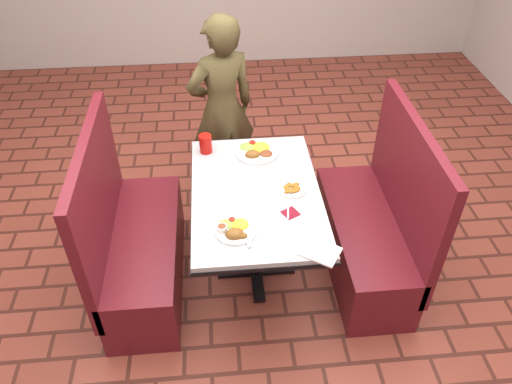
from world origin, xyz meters
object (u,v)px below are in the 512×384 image
dining_table (256,204)px  booth_bench_right (371,232)px  red_tumbler (206,144)px  booth_bench_left (137,248)px  near_dinner_plate (235,228)px  plantain_plate (292,189)px  far_dinner_plate (257,149)px  diner_person (222,110)px

dining_table → booth_bench_right: 0.86m
red_tumbler → dining_table: bearing=-57.1°
booth_bench_left → booth_bench_right: same height
near_dinner_plate → plantain_plate: size_ratio=1.39×
booth_bench_right → far_dinner_plate: size_ratio=4.01×
booth_bench_right → plantain_plate: bearing=-179.9°
dining_table → near_dinner_plate: bearing=-114.1°
far_dinner_plate → red_tumbler: 0.35m
booth_bench_left → booth_bench_right: bearing=0.0°
booth_bench_right → near_dinner_plate: size_ratio=4.85×
plantain_plate → booth_bench_left: bearing=180.0°
far_dinner_plate → plantain_plate: size_ratio=1.68×
diner_person → near_dinner_plate: bearing=69.5°
diner_person → plantain_plate: (0.40, -1.02, 0.01)m
booth_bench_right → plantain_plate: (-0.57, -0.00, 0.43)m
booth_bench_left → plantain_plate: 1.11m
dining_table → far_dinner_plate: (0.04, 0.43, 0.12)m
near_dinner_plate → dining_table: bearing=65.9°
plantain_plate → booth_bench_right: bearing=0.1°
red_tumbler → booth_bench_left: bearing=-136.6°
diner_person → red_tumbler: (-0.13, -0.55, 0.06)m
booth_bench_right → diner_person: bearing=133.7°
plantain_plate → red_tumbler: size_ratio=1.37×
dining_table → booth_bench_right: booth_bench_right is taller
far_dinner_plate → red_tumbler: bearing=172.9°
near_dinner_plate → red_tumbler: 0.82m
plantain_plate → far_dinner_plate: bearing=113.4°
dining_table → booth_bench_left: size_ratio=1.01×
booth_bench_left → far_dinner_plate: booth_bench_left is taller
booth_bench_left → dining_table: bearing=0.0°
booth_bench_right → booth_bench_left: bearing=180.0°
diner_person → booth_bench_left: bearing=37.1°
booth_bench_left → diner_person: 1.27m
dining_table → diner_person: bearing=99.7°
booth_bench_left → booth_bench_right: (1.60, 0.00, 0.00)m
booth_bench_right → red_tumbler: (-1.10, 0.47, 0.49)m
near_dinner_plate → booth_bench_left: bearing=152.5°
diner_person → booth_bench_right: bearing=112.2°
plantain_plate → red_tumbler: 0.71m
dining_table → plantain_plate: bearing=-0.1°
booth_bench_left → near_dinner_plate: 0.86m
booth_bench_right → diner_person: size_ratio=0.80×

